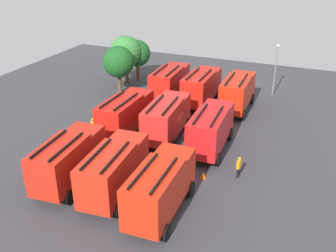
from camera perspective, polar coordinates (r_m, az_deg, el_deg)
The scene contains 20 objects.
ground_plane at distance 35.61m, azimuth -0.00°, elevation -2.04°, with size 56.23×56.23×0.00m, color #38383D.
fire_truck_0 at distance 25.35m, azimuth -1.10°, elevation -8.82°, with size 7.26×2.90×3.88m.
fire_truck_1 at distance 33.07m, azimuth 6.29°, elevation -0.30°, with size 7.31×3.03×3.88m.
fire_truck_2 at distance 41.72m, azimuth 10.14°, elevation 5.02°, with size 7.26×2.90×3.88m.
fire_truck_3 at distance 27.40m, azimuth -7.90°, elevation -6.22°, with size 7.38×3.24×3.88m.
fire_truck_4 at distance 34.86m, azimuth -0.21°, elevation 1.26°, with size 7.36×3.18×3.88m.
fire_truck_5 at distance 42.75m, azimuth 4.92°, elevation 5.83°, with size 7.21×2.77×3.88m.
fire_truck_6 at distance 29.27m, azimuth -14.38°, elevation -4.63°, with size 7.37×3.22×3.88m.
fire_truck_7 at distance 35.91m, azimuth -6.23°, elevation 1.86°, with size 7.20×2.76×3.88m.
fire_truck_8 at distance 44.07m, azimuth 0.26°, elevation 6.53°, with size 7.30×3.00×3.88m.
firefighter_0 at distance 30.24m, azimuth 10.32°, elevation -5.84°, with size 0.46×0.31×1.67m.
firefighter_1 at distance 36.57m, azimuth -10.85°, elevation -0.03°, with size 0.32×0.46×1.75m.
firefighter_2 at distance 47.25m, azimuth 7.30°, elevation 6.18°, with size 0.48×0.45×1.79m.
firefighter_3 at distance 33.97m, azimuth 2.68°, elevation -1.69°, with size 0.41×0.48×1.70m.
tree_0 at distance 45.96m, azimuth -7.26°, elevation 9.29°, with size 3.65×3.65×5.66m.
tree_1 at distance 49.36m, azimuth -6.19°, elevation 10.77°, with size 3.89×3.89×6.03m.
tree_2 at distance 50.47m, azimuth -4.54°, elevation 10.55°, with size 3.39×3.39×5.25m.
traffic_cone_0 at distance 38.57m, azimuth 4.95°, elevation 0.72°, with size 0.50×0.50×0.72m, color #F2600C.
traffic_cone_1 at distance 30.05m, azimuth 5.17°, elevation -7.12°, with size 0.43×0.43×0.61m, color #F2600C.
lamppost at distance 46.47m, azimuth 15.50°, elevation 8.48°, with size 0.36×0.36×6.09m.
Camera 1 is at (-29.19, -12.11, 16.41)m, focal length 41.62 mm.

